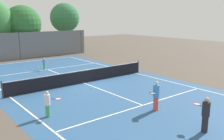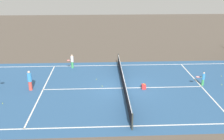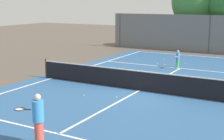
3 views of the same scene
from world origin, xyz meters
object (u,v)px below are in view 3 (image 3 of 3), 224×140
ball_crate (155,81)px  tennis_ball_2 (164,65)px  tennis_ball_1 (157,64)px  tennis_ball_4 (164,59)px  player_2 (38,119)px  tennis_ball_0 (83,95)px  tennis_ball_5 (116,97)px  tennis_ball_6 (185,63)px  player_0 (178,59)px

ball_crate → tennis_ball_2: 5.58m
ball_crate → tennis_ball_1: bearing=110.7°
tennis_ball_2 → tennis_ball_4: same height
player_2 → tennis_ball_2: (-1.32, 14.35, -0.80)m
tennis_ball_0 → tennis_ball_1: same height
player_2 → tennis_ball_5: bearing=94.0°
ball_crate → tennis_ball_6: ball_crate is taller
tennis_ball_1 → tennis_ball_6: 2.00m
player_0 → ball_crate: 4.97m
tennis_ball_0 → tennis_ball_5: (1.47, 0.47, 0.00)m
tennis_ball_2 → tennis_ball_5: size_ratio=1.00×
tennis_ball_4 → tennis_ball_6: 2.08m
tennis_ball_2 → tennis_ball_4: 2.19m
tennis_ball_5 → tennis_ball_6: same height
ball_crate → tennis_ball_1: size_ratio=6.52×
tennis_ball_4 → tennis_ball_6: same height
ball_crate → tennis_ball_0: (-2.05, -3.78, -0.15)m
player_0 → tennis_ball_2: 1.29m
player_2 → tennis_ball_4: 16.55m
ball_crate → tennis_ball_4: ball_crate is taller
ball_crate → tennis_ball_1: 5.90m
player_0 → ball_crate: (0.43, -4.93, -0.42)m
player_2 → tennis_ball_0: bearing=109.7°
tennis_ball_4 → tennis_ball_1: bearing=-83.7°
player_0 → tennis_ball_6: size_ratio=17.54×
tennis_ball_1 → tennis_ball_5: bearing=-80.4°
player_0 → player_2: 13.91m
tennis_ball_0 → tennis_ball_1: bearing=90.2°
tennis_ball_0 → tennis_ball_2: same height
ball_crate → tennis_ball_6: 6.59m
tennis_ball_0 → ball_crate: bearing=61.5°
tennis_ball_6 → player_0: bearing=-91.7°
player_0 → tennis_ball_4: size_ratio=17.54×
tennis_ball_1 → player_0: bearing=-19.7°
player_0 → player_2: player_2 is taller
tennis_ball_1 → tennis_ball_5: same height
tennis_ball_1 → tennis_ball_2: 0.60m
tennis_ball_2 → tennis_ball_5: 8.74m
tennis_ball_4 → tennis_ball_5: same height
tennis_ball_6 → player_2: bearing=-89.3°
tennis_ball_4 → tennis_ball_5: size_ratio=1.00×
tennis_ball_0 → tennis_ball_1: size_ratio=1.00×
tennis_ball_1 → tennis_ball_2: same height
player_0 → tennis_ball_0: size_ratio=17.54×
ball_crate → tennis_ball_6: (-0.39, 6.58, -0.15)m
tennis_ball_4 → tennis_ball_0: bearing=-88.8°
player_2 → ball_crate: size_ratio=3.76×
tennis_ball_5 → tennis_ball_4: bearing=99.1°
tennis_ball_2 → ball_crate: bearing=-74.3°
tennis_ball_0 → player_0: bearing=79.5°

